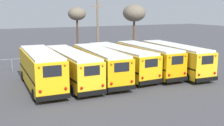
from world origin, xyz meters
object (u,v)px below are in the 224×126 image
object	(u,v)px
school_bus_3	(120,60)
utility_pole	(98,28)
school_bus_1	(71,66)
school_bus_0	(41,68)
school_bus_4	(147,58)
bare_tree_1	(77,14)
school_bus_5	(174,58)
bare_tree_2	(134,13)
school_bus_2	(99,64)

from	to	relation	value
school_bus_3	utility_pole	xyz separation A→B (m)	(2.08, 10.91, 2.63)
school_bus_1	school_bus_0	bearing A→B (deg)	-170.67
school_bus_1	utility_pole	bearing A→B (deg)	56.87
school_bus_4	bare_tree_1	xyz separation A→B (m)	(-2.86, 14.21, 4.36)
school_bus_5	school_bus_3	bearing A→B (deg)	163.51
school_bus_1	bare_tree_1	distance (m)	16.01
school_bus_3	bare_tree_2	distance (m)	14.85
school_bus_0	school_bus_2	world-z (taller)	school_bus_0
school_bus_1	bare_tree_1	xyz separation A→B (m)	(5.56, 14.35, 4.41)
school_bus_3	school_bus_4	bearing A→B (deg)	-15.10
school_bus_2	bare_tree_2	bearing A→B (deg)	48.54
school_bus_3	school_bus_0	bearing A→B (deg)	-170.87
bare_tree_1	school_bus_0	bearing A→B (deg)	-119.48
school_bus_3	utility_pole	bearing A→B (deg)	79.18
school_bus_4	bare_tree_1	bearing A→B (deg)	101.36
school_bus_4	utility_pole	distance (m)	11.96
bare_tree_1	bare_tree_2	xyz separation A→B (m)	(8.30, -1.98, 0.12)
school_bus_2	school_bus_4	xyz separation A→B (m)	(5.61, 0.29, 0.02)
school_bus_5	utility_pole	xyz separation A→B (m)	(-3.53, 12.57, 2.56)
school_bus_1	school_bus_4	xyz separation A→B (m)	(8.42, 0.13, 0.05)
school_bus_1	school_bus_5	bearing A→B (deg)	-3.92
school_bus_0	utility_pole	xyz separation A→B (m)	(10.51, 12.26, 2.47)
school_bus_0	school_bus_4	size ratio (longest dim) A/B	0.94
school_bus_2	school_bus_4	distance (m)	5.62
school_bus_2	school_bus_4	world-z (taller)	school_bus_4
school_bus_3	utility_pole	distance (m)	11.41
school_bus_3	bare_tree_1	xyz separation A→B (m)	(-0.05, 13.46, 4.44)
school_bus_1	school_bus_5	distance (m)	11.25
bare_tree_1	school_bus_3	bearing A→B (deg)	-89.78
school_bus_3	bare_tree_2	bearing A→B (deg)	54.29
school_bus_2	bare_tree_1	bearing A→B (deg)	79.23
school_bus_2	bare_tree_1	size ratio (longest dim) A/B	1.46
school_bus_5	bare_tree_1	distance (m)	16.73
school_bus_0	school_bus_2	size ratio (longest dim) A/B	0.91
school_bus_2	school_bus_4	bearing A→B (deg)	2.92
utility_pole	school_bus_0	bearing A→B (deg)	-130.60
school_bus_1	school_bus_3	xyz separation A→B (m)	(5.61, 0.89, -0.03)
school_bus_2	utility_pole	distance (m)	13.17
school_bus_2	bare_tree_2	world-z (taller)	bare_tree_2
school_bus_2	utility_pole	bearing A→B (deg)	67.73
school_bus_4	school_bus_5	size ratio (longest dim) A/B	0.96
school_bus_2	school_bus_5	distance (m)	8.44
school_bus_4	bare_tree_2	world-z (taller)	bare_tree_2
school_bus_1	school_bus_5	world-z (taller)	school_bus_5
school_bus_0	school_bus_3	distance (m)	8.53
school_bus_0	utility_pole	bearing A→B (deg)	49.40
school_bus_3	utility_pole	world-z (taller)	utility_pole
school_bus_0	school_bus_1	size ratio (longest dim) A/B	0.88
bare_tree_1	school_bus_5	bearing A→B (deg)	-69.47
school_bus_0	school_bus_5	world-z (taller)	school_bus_0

